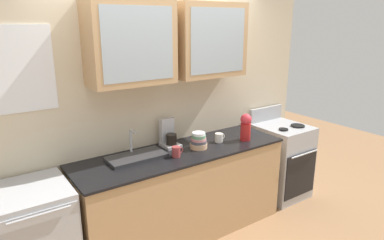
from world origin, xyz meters
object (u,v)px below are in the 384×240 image
object	(u,v)px
cup_near_bowls	(219,138)
coffee_maker	(169,136)
bowl_stack	(199,141)
dishwasher	(37,240)
stove_range	(280,160)
vase	(246,126)
cup_near_sink	(176,152)
sink_faucet	(136,156)

from	to	relation	value
cup_near_bowls	coffee_maker	xyz separation A→B (m)	(-0.51, 0.21, 0.06)
bowl_stack	dishwasher	xyz separation A→B (m)	(-1.61, 0.02, -0.54)
stove_range	vase	bearing A→B (deg)	-171.22
cup_near_sink	sink_faucet	bearing A→B (deg)	150.78
bowl_stack	dishwasher	world-z (taller)	bowl_stack
stove_range	bowl_stack	world-z (taller)	stove_range
vase	cup_near_sink	xyz separation A→B (m)	(-0.88, 0.02, -0.10)
sink_faucet	cup_near_sink	world-z (taller)	sink_faucet
sink_faucet	dishwasher	world-z (taller)	sink_faucet
sink_faucet	stove_range	bearing A→B (deg)	-2.62
bowl_stack	vase	distance (m)	0.58
stove_range	coffee_maker	xyz separation A→B (m)	(-1.54, 0.21, 0.57)
vase	cup_near_sink	bearing A→B (deg)	178.70
bowl_stack	cup_near_bowls	world-z (taller)	bowl_stack
cup_near_bowls	coffee_maker	distance (m)	0.55
sink_faucet	bowl_stack	distance (m)	0.66
stove_range	cup_near_sink	world-z (taller)	stove_range
cup_near_bowls	dishwasher	xyz separation A→B (m)	(-1.90, -0.00, -0.51)
sink_faucet	bowl_stack	size ratio (longest dim) A/B	3.15
bowl_stack	coffee_maker	world-z (taller)	coffee_maker
sink_faucet	cup_near_bowls	xyz separation A→B (m)	(0.94, -0.09, 0.03)
stove_range	vase	distance (m)	0.98
stove_range	coffee_maker	bearing A→B (deg)	172.40
dishwasher	coffee_maker	distance (m)	1.52
sink_faucet	dishwasher	bearing A→B (deg)	-174.42
stove_range	coffee_maker	world-z (taller)	coffee_maker
vase	cup_near_bowls	xyz separation A→B (m)	(-0.28, 0.11, -0.11)
sink_faucet	cup_near_bowls	size ratio (longest dim) A/B	4.55
stove_range	cup_near_bowls	xyz separation A→B (m)	(-1.03, -0.00, 0.51)
stove_range	cup_near_bowls	distance (m)	1.15
dishwasher	coffee_maker	bearing A→B (deg)	8.51
cup_near_sink	coffee_maker	bearing A→B (deg)	71.57
vase	stove_range	bearing A→B (deg)	8.78
cup_near_sink	cup_near_bowls	bearing A→B (deg)	8.66
stove_range	coffee_maker	distance (m)	1.65
coffee_maker	dishwasher	bearing A→B (deg)	-171.49
cup_near_bowls	dishwasher	distance (m)	1.97
sink_faucet	vase	size ratio (longest dim) A/B	1.88
vase	cup_near_sink	size ratio (longest dim) A/B	2.45
stove_range	dishwasher	size ratio (longest dim) A/B	1.19
stove_range	vase	xyz separation A→B (m)	(-0.75, -0.12, 0.61)
sink_faucet	vase	bearing A→B (deg)	-9.64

